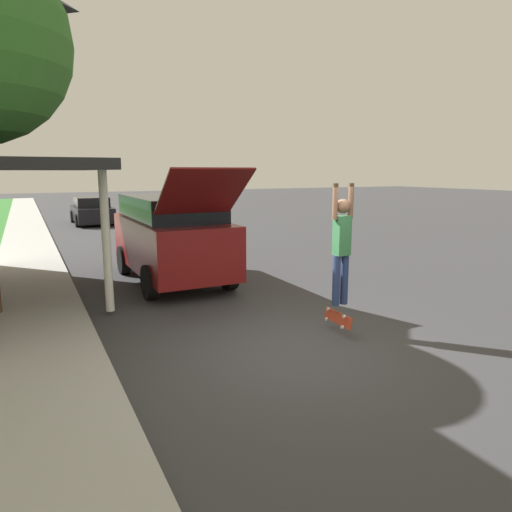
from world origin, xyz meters
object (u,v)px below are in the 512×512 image
object	(u,v)px
suv_parked	(171,236)
skateboarder	(342,243)
skateboard	(337,318)
car_down_street	(92,211)

from	to	relation	value
suv_parked	skateboarder	bearing A→B (deg)	-73.90
suv_parked	skateboarder	distance (m)	5.23
suv_parked	skateboard	bearing A→B (deg)	-74.72
skateboarder	skateboard	world-z (taller)	skateboarder
car_down_street	skateboarder	bearing A→B (deg)	-85.65
car_down_street	skateboard	world-z (taller)	car_down_street
suv_parked	skateboarder	xyz separation A→B (m)	(1.45, -5.01, 0.41)
car_down_street	skateboarder	xyz separation A→B (m)	(1.48, -19.49, 0.91)
car_down_street	skateboard	bearing A→B (deg)	-85.85
skateboarder	skateboard	distance (m)	1.29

